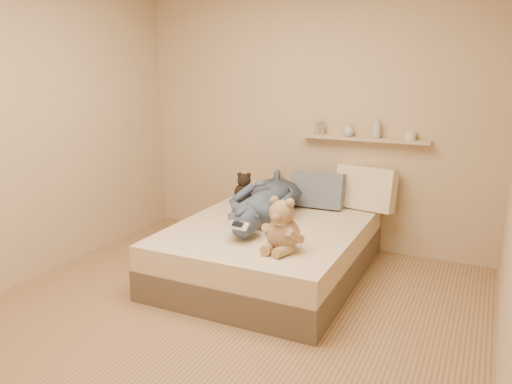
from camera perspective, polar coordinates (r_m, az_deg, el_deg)
The scene contains 10 objects.
room at distance 3.26m, azimuth -4.97°, elevation 6.00°, with size 3.80×3.80×3.80m.
bed at distance 4.34m, azimuth 1.61°, elevation -6.57°, with size 1.50×1.90×0.45m.
game_console at distance 3.77m, azimuth -2.07°, elevation -3.83°, with size 0.17×0.08×0.06m.
teddy_bear at distance 3.62m, azimuth 3.00°, elevation -4.21°, with size 0.34×0.33×0.41m.
dark_plush at distance 4.89m, azimuth -1.35°, elevation 0.27°, with size 0.20×0.20×0.31m.
pillow_cream at distance 4.78m, azimuth 12.42°, elevation 0.43°, with size 0.55×0.16×0.40m, color beige.
pillow_grey at distance 4.77m, azimuth 7.02°, elevation 0.26°, with size 0.50×0.14×0.34m, color slate.
person at distance 4.44m, azimuth 1.26°, elevation -0.65°, with size 0.53×1.46×0.35m, color #404E64.
wall_shelf at distance 4.79m, azimuth 12.23°, elevation 5.95°, with size 1.20×0.12×0.03m, color tan.
shelf_bottles at distance 4.79m, azimuth 11.60°, elevation 7.06°, with size 0.96×0.13×0.20m.
Camera 1 is at (1.64, -2.78, 1.76)m, focal length 35.00 mm.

